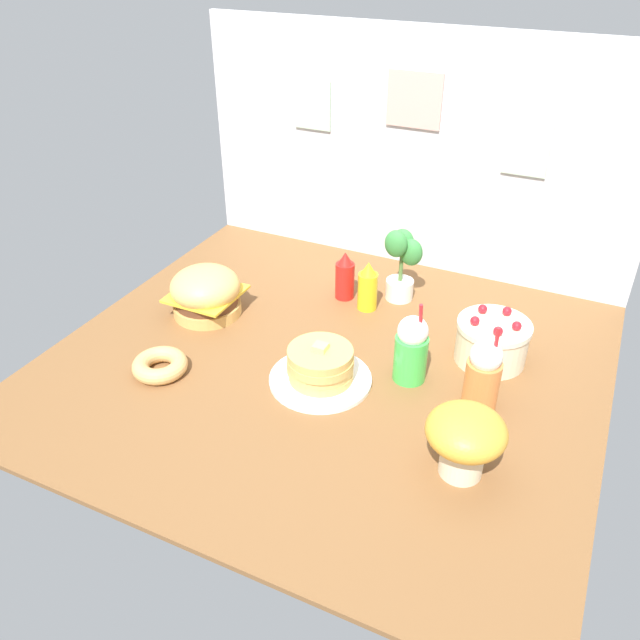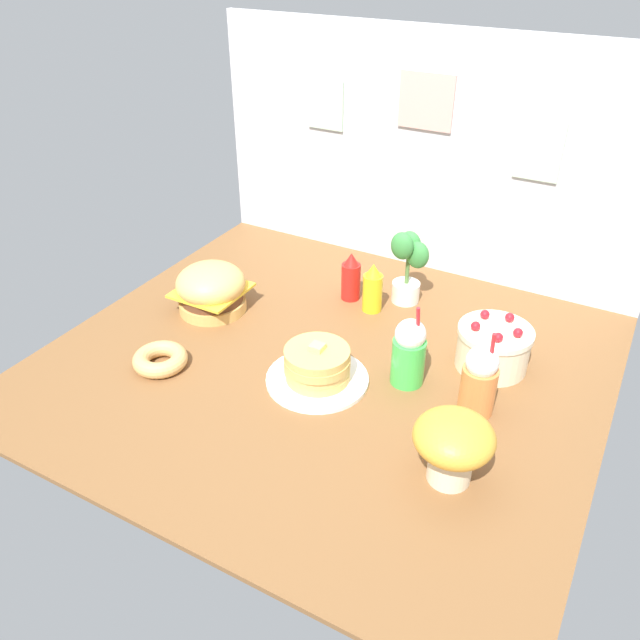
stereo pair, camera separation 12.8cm
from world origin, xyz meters
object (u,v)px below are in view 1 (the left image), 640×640
pancake_stack (320,368)px  donut_pink_glaze (160,365)px  layer_cake (492,341)px  cream_soda_cup (411,349)px  potted_plant (402,262)px  mushroom_stool (465,437)px  burger (206,292)px  ketchup_bottle (345,277)px  orange_float_cup (484,373)px  mustard_bottle (368,287)px

pancake_stack → donut_pink_glaze: (-0.57, -0.21, -0.03)m
layer_cake → cream_soda_cup: cream_soda_cup is taller
potted_plant → pancake_stack: bearing=-95.0°
pancake_stack → mushroom_stool: (0.58, -0.22, 0.08)m
potted_plant → mushroom_stool: 1.06m
pancake_stack → burger: bearing=160.9°
cream_soda_cup → layer_cake: bearing=44.8°
pancake_stack → ketchup_bottle: size_ratio=1.70×
pancake_stack → potted_plant: (0.06, 0.70, 0.12)m
pancake_stack → cream_soda_cup: bearing=29.0°
layer_cake → donut_pink_glaze: layer_cake is taller
pancake_stack → donut_pink_glaze: 0.60m
pancake_stack → orange_float_cup: bearing=12.8°
pancake_stack → cream_soda_cup: 0.34m
donut_pink_glaze → potted_plant: potted_plant is taller
orange_float_cup → potted_plant: size_ratio=0.98×
layer_cake → orange_float_cup: orange_float_cup is taller
pancake_stack → cream_soda_cup: cream_soda_cup is taller
layer_cake → donut_pink_glaze: 1.26m
mustard_bottle → mushroom_stool: bearing=-51.5°
mushroom_stool → pancake_stack: bearing=159.1°
burger → pancake_stack: burger is taller
potted_plant → mushroom_stool: potted_plant is taller
ketchup_bottle → cream_soda_cup: (0.45, -0.44, 0.03)m
cream_soda_cup → donut_pink_glaze: 0.94m
burger → ketchup_bottle: ketchup_bottle is taller
pancake_stack → ketchup_bottle: (-0.16, 0.60, 0.04)m
burger → pancake_stack: bearing=-19.1°
pancake_stack → donut_pink_glaze: size_ratio=1.83×
pancake_stack → potted_plant: 0.71m
burger → cream_soda_cup: 0.93m
mustard_bottle → mushroom_stool: size_ratio=0.91×
donut_pink_glaze → potted_plant: size_ratio=0.61×
pancake_stack → layer_cake: bearing=37.1°
pancake_stack → cream_soda_cup: (0.29, 0.16, 0.07)m
donut_pink_glaze → mushroom_stool: bearing=-0.8°
pancake_stack → mustard_bottle: 0.56m
ketchup_bottle → potted_plant: potted_plant is taller
mustard_bottle → cream_soda_cup: cream_soda_cup is taller
pancake_stack → orange_float_cup: size_ratio=1.13×
donut_pink_glaze → mushroom_stool: 1.16m
burger → cream_soda_cup: size_ratio=0.88×
layer_cake → mustard_bottle: size_ratio=1.25×
ketchup_bottle → potted_plant: (0.23, 0.10, 0.08)m
burger → mushroom_stool: size_ratio=1.21×
mustard_bottle → cream_soda_cup: bearing=-50.7°
layer_cake → cream_soda_cup: 0.35m
burger → donut_pink_glaze: 0.44m
layer_cake → ketchup_bottle: size_ratio=1.25×
donut_pink_glaze → potted_plant: 1.11m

